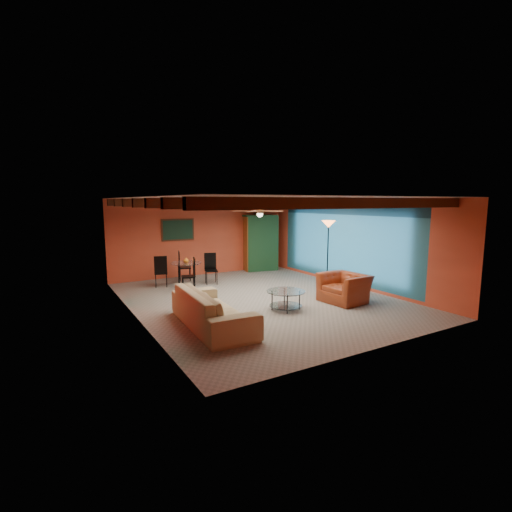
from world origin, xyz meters
TOP-DOWN VIEW (x-y plane):
  - room at (0.00, 0.11)m, footprint 6.52×8.01m
  - sofa at (-1.99, -1.39)m, footprint 1.19×2.71m
  - armchair at (1.76, -1.35)m, footprint 1.09×1.22m
  - coffee_table at (0.03, -1.18)m, footprint 1.16×1.16m
  - dining_table at (-1.12, 2.61)m, footprint 2.35×2.35m
  - armoire at (2.20, 3.70)m, footprint 1.25×0.78m
  - floor_lamp at (2.65, 0.33)m, footprint 0.52×0.52m
  - ceiling_fan at (0.00, 0.00)m, footprint 1.50×1.50m
  - painting at (-0.90, 3.96)m, footprint 1.05×0.03m
  - potted_plant at (2.20, 3.70)m, footprint 0.54×0.50m
  - vase at (-1.12, 2.61)m, footprint 0.17×0.17m

SIDE VIEW (x-z plane):
  - coffee_table at x=0.03m, z-range 0.00..0.48m
  - armchair at x=1.76m, z-range 0.00..0.74m
  - sofa at x=-1.99m, z-range 0.00..0.78m
  - dining_table at x=-1.12m, z-range 0.00..0.99m
  - floor_lamp at x=2.65m, z-range 0.00..2.04m
  - armoire at x=2.20m, z-range 0.00..2.05m
  - vase at x=-1.12m, z-range 0.99..1.16m
  - painting at x=-0.90m, z-range 1.32..1.97m
  - potted_plant at x=2.20m, z-range 2.05..2.53m
  - ceiling_fan at x=0.00m, z-range 2.14..2.58m
  - room at x=0.00m, z-range 1.01..3.72m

